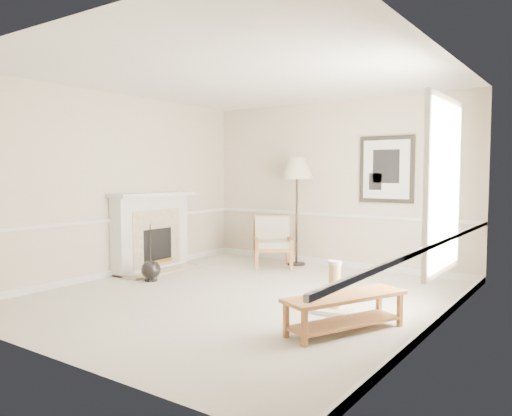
{
  "coord_description": "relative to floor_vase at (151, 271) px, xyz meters",
  "views": [
    {
      "loc": [
        3.89,
        -5.26,
        1.64
      ],
      "look_at": [
        -0.26,
        0.7,
        1.13
      ],
      "focal_mm": 35.0,
      "sensor_mm": 36.0,
      "label": 1
    }
  ],
  "objects": [
    {
      "name": "bench",
      "position": [
        3.46,
        -0.56,
        0.1
      ],
      "size": [
        0.95,
        1.42,
        0.39
      ],
      "rotation": [
        0.0,
        0.0,
        -0.43
      ],
      "color": "#A46734",
      "rests_on": "ground"
    },
    {
      "name": "ground",
      "position": [
        1.71,
        0.02,
        -0.16
      ],
      "size": [
        5.5,
        5.5,
        0.0
      ],
      "primitive_type": "plane",
      "color": "silver",
      "rests_on": "ground"
    },
    {
      "name": "scratching_post",
      "position": [
        3.05,
        0.04,
        0.03
      ],
      "size": [
        0.48,
        0.48,
        0.61
      ],
      "rotation": [
        0.0,
        0.0,
        0.11
      ],
      "color": "white",
      "rests_on": "ground"
    },
    {
      "name": "armchair",
      "position": [
        0.86,
        2.07,
        0.31
      ],
      "size": [
        0.95,
        0.96,
        0.88
      ],
      "rotation": [
        0.0,
        0.0,
        0.64
      ],
      "color": "#A46734",
      "rests_on": "ground"
    },
    {
      "name": "floor_lamp",
      "position": [
        1.14,
        2.42,
        1.51
      ],
      "size": [
        0.8,
        0.8,
        1.91
      ],
      "rotation": [
        0.0,
        0.0,
        -0.44
      ],
      "color": "black",
      "rests_on": "ground"
    },
    {
      "name": "floor_vase",
      "position": [
        0.0,
        0.0,
        0.0
      ],
      "size": [
        0.3,
        0.3,
        0.87
      ],
      "rotation": [
        0.0,
        0.0,
        0.27
      ],
      "color": "black",
      "rests_on": "ground"
    },
    {
      "name": "room",
      "position": [
        1.85,
        0.1,
        1.71
      ],
      "size": [
        5.04,
        5.54,
        2.92
      ],
      "color": "beige",
      "rests_on": "ground"
    },
    {
      "name": "fireplace",
      "position": [
        -0.63,
        0.62,
        0.48
      ],
      "size": [
        0.64,
        1.64,
        1.31
      ],
      "color": "white",
      "rests_on": "ground"
    }
  ]
}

